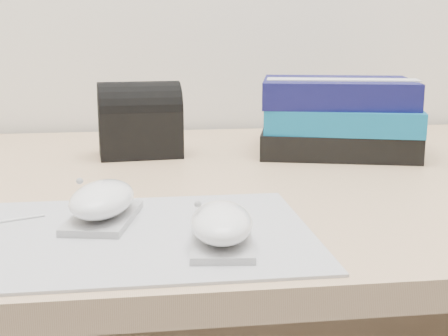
{
  "coord_description": "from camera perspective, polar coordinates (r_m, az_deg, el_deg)",
  "views": [
    {
      "loc": [
        -0.21,
        0.73,
        0.93
      ],
      "look_at": [
        -0.11,
        1.44,
        0.77
      ],
      "focal_mm": 50.0,
      "sensor_mm": 36.0,
      "label": 1
    }
  ],
  "objects": [
    {
      "name": "desk",
      "position": [
        1.03,
        4.86,
        -12.41
      ],
      "size": [
        1.6,
        0.8,
        0.73
      ],
      "color": "tan",
      "rests_on": "ground"
    },
    {
      "name": "mousepad",
      "position": [
        0.62,
        -7.67,
        -6.01
      ],
      "size": [
        0.34,
        0.26,
        0.0
      ],
      "primitive_type": "cube",
      "rotation": [
        0.0,
        0.0,
        0.01
      ],
      "color": "#919299",
      "rests_on": "desk"
    },
    {
      "name": "mouse_rear",
      "position": [
        0.66,
        -11.06,
        -3.1
      ],
      "size": [
        0.08,
        0.12,
        0.05
      ],
      "color": "#A5A5A7",
      "rests_on": "mousepad"
    },
    {
      "name": "mouse_front",
      "position": [
        0.58,
        -0.22,
        -5.32
      ],
      "size": [
        0.07,
        0.11,
        0.04
      ],
      "color": "#AEADB0",
      "rests_on": "mousepad"
    },
    {
      "name": "book_stack",
      "position": [
        1.04,
        10.47,
        4.66
      ],
      "size": [
        0.29,
        0.26,
        0.12
      ],
      "color": "black",
      "rests_on": "desk"
    },
    {
      "name": "pouch",
      "position": [
        1.01,
        -7.72,
        4.36
      ],
      "size": [
        0.14,
        0.1,
        0.12
      ],
      "color": "black",
      "rests_on": "desk"
    }
  ]
}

